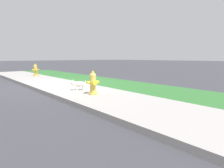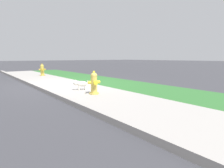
{
  "view_description": "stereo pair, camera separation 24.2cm",
  "coord_description": "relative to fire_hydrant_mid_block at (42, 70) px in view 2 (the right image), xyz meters",
  "views": [
    {
      "loc": [
        6.49,
        -3.1,
        1.1
      ],
      "look_at": [
        3.07,
        -0.02,
        0.4
      ],
      "focal_mm": 28.0,
      "sensor_mm": 36.0,
      "label": 1
    },
    {
      "loc": [
        6.65,
        -2.92,
        1.1
      ],
      "look_at": [
        3.07,
        -0.02,
        0.4
      ],
      "focal_mm": 28.0,
      "sensor_mm": 36.0,
      "label": 2
    }
  ],
  "objects": [
    {
      "name": "small_white_dog",
      "position": [
        5.67,
        -0.52,
        -0.14
      ],
      "size": [
        0.32,
        0.46,
        0.37
      ],
      "rotation": [
        0.0,
        0.0,
        4.28
      ],
      "color": "silver",
      "rests_on": "ground"
    },
    {
      "name": "fire_hydrant_by_grass_verge",
      "position": [
        6.54,
        -0.54,
        -0.01
      ],
      "size": [
        0.35,
        0.38,
        0.71
      ],
      "rotation": [
        0.0,
        0.0,
        4.41
      ],
      "color": "gold",
      "rests_on": "ground"
    },
    {
      "name": "ground_plane",
      "position": [
        4.25,
        -0.46,
        -0.35
      ],
      "size": [
        120.0,
        120.0,
        0.0
      ],
      "primitive_type": "plane",
      "color": "#38383D"
    },
    {
      "name": "fire_hydrant_mid_block",
      "position": [
        0.0,
        0.0,
        0.0
      ],
      "size": [
        0.37,
        0.39,
        0.74
      ],
      "rotation": [
        0.0,
        0.0,
        4.59
      ],
      "color": "gold",
      "rests_on": "ground"
    },
    {
      "name": "grass_verge",
      "position": [
        4.25,
        1.61,
        -0.35
      ],
      "size": [
        18.0,
        2.08,
        0.01
      ],
      "primitive_type": "cube",
      "color": "#2D662D",
      "rests_on": "ground"
    },
    {
      "name": "sidewalk_pavement",
      "position": [
        4.25,
        -0.46,
        -0.35
      ],
      "size": [
        18.0,
        2.07,
        0.01
      ],
      "primitive_type": "cube",
      "color": "#9E9993",
      "rests_on": "ground"
    },
    {
      "name": "street_curb",
      "position": [
        4.25,
        -1.57,
        -0.29
      ],
      "size": [
        18.0,
        0.16,
        0.12
      ],
      "primitive_type": "cube",
      "color": "#9E9993",
      "rests_on": "ground"
    }
  ]
}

